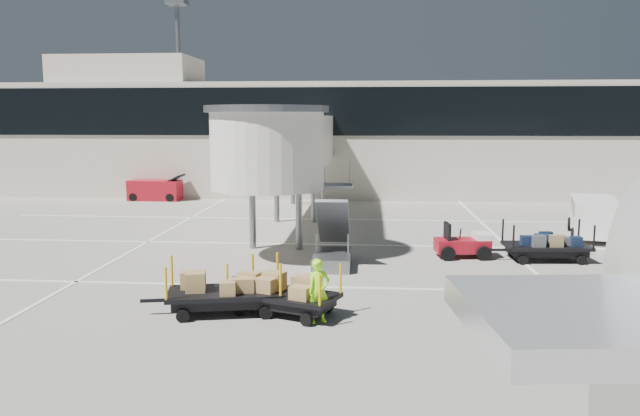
{
  "coord_description": "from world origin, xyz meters",
  "views": [
    {
      "loc": [
        -0.03,
        -17.99,
        5.55
      ],
      "look_at": [
        -1.99,
        6.52,
        2.0
      ],
      "focal_mm": 35.0,
      "sensor_mm": 36.0,
      "label": 1
    }
  ],
  "objects_px": {
    "box_cart_near": "(285,295)",
    "box_cart_far": "(230,293)",
    "baggage_tug": "(464,245)",
    "suitcase_cart": "(547,247)",
    "minivan": "(594,214)",
    "belt_loader": "(155,190)",
    "ground_worker": "(319,291)"
  },
  "relations": [
    {
      "from": "ground_worker",
      "to": "baggage_tug",
      "type": "bearing_deg",
      "value": 28.45
    },
    {
      "from": "minivan",
      "to": "belt_loader",
      "type": "distance_m",
      "value": 27.56
    },
    {
      "from": "ground_worker",
      "to": "minivan",
      "type": "bearing_deg",
      "value": 18.08
    },
    {
      "from": "box_cart_far",
      "to": "ground_worker",
      "type": "xyz_separation_m",
      "value": [
        2.62,
        -0.62,
        0.32
      ]
    },
    {
      "from": "box_cart_near",
      "to": "minivan",
      "type": "distance_m",
      "value": 18.14
    },
    {
      "from": "box_cart_near",
      "to": "belt_loader",
      "type": "height_order",
      "value": "belt_loader"
    },
    {
      "from": "suitcase_cart",
      "to": "minivan",
      "type": "height_order",
      "value": "minivan"
    },
    {
      "from": "box_cart_near",
      "to": "ground_worker",
      "type": "relative_size",
      "value": 2.14
    },
    {
      "from": "suitcase_cart",
      "to": "minivan",
      "type": "distance_m",
      "value": 6.34
    },
    {
      "from": "box_cart_far",
      "to": "ground_worker",
      "type": "distance_m",
      "value": 2.71
    },
    {
      "from": "box_cart_far",
      "to": "minivan",
      "type": "xyz_separation_m",
      "value": [
        14.51,
        12.76,
        0.51
      ]
    },
    {
      "from": "box_cart_far",
      "to": "baggage_tug",
      "type": "bearing_deg",
      "value": 33.63
    },
    {
      "from": "box_cart_far",
      "to": "suitcase_cart",
      "type": "bearing_deg",
      "value": 22.83
    },
    {
      "from": "baggage_tug",
      "to": "box_cart_near",
      "type": "height_order",
      "value": "box_cart_near"
    },
    {
      "from": "minivan",
      "to": "box_cart_near",
      "type": "bearing_deg",
      "value": -120.97
    },
    {
      "from": "minivan",
      "to": "ground_worker",
      "type": "bearing_deg",
      "value": -117.11
    },
    {
      "from": "box_cart_near",
      "to": "minivan",
      "type": "bearing_deg",
      "value": 65.55
    },
    {
      "from": "ground_worker",
      "to": "belt_loader",
      "type": "relative_size",
      "value": 0.47
    },
    {
      "from": "box_cart_far",
      "to": "minivan",
      "type": "height_order",
      "value": "minivan"
    },
    {
      "from": "belt_loader",
      "to": "box_cart_near",
      "type": "bearing_deg",
      "value": -61.57
    },
    {
      "from": "box_cart_near",
      "to": "box_cart_far",
      "type": "distance_m",
      "value": 1.59
    },
    {
      "from": "box_cart_far",
      "to": "belt_loader",
      "type": "bearing_deg",
      "value": 101.99
    },
    {
      "from": "box_cart_far",
      "to": "ground_worker",
      "type": "relative_size",
      "value": 2.3
    },
    {
      "from": "baggage_tug",
      "to": "suitcase_cart",
      "type": "distance_m",
      "value": 3.2
    },
    {
      "from": "suitcase_cart",
      "to": "minivan",
      "type": "relative_size",
      "value": 0.78
    },
    {
      "from": "suitcase_cart",
      "to": "belt_loader",
      "type": "height_order",
      "value": "belt_loader"
    },
    {
      "from": "suitcase_cart",
      "to": "box_cart_far",
      "type": "height_order",
      "value": "box_cart_far"
    },
    {
      "from": "ground_worker",
      "to": "minivan",
      "type": "relative_size",
      "value": 0.35
    },
    {
      "from": "baggage_tug",
      "to": "belt_loader",
      "type": "relative_size",
      "value": 0.6
    },
    {
      "from": "baggage_tug",
      "to": "box_cart_far",
      "type": "relative_size",
      "value": 0.56
    },
    {
      "from": "ground_worker",
      "to": "belt_loader",
      "type": "height_order",
      "value": "belt_loader"
    },
    {
      "from": "minivan",
      "to": "box_cart_far",
      "type": "bearing_deg",
      "value": -124.15
    }
  ]
}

